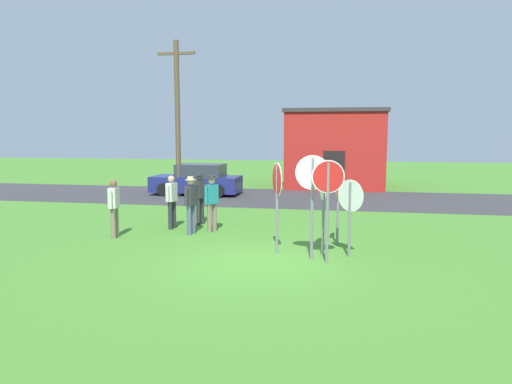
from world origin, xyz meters
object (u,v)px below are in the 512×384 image
(stop_sign_leaning_left, at_px, (277,191))
(person_in_blue, at_px, (172,199))
(utility_pole, at_px, (178,116))
(stop_sign_tallest, at_px, (324,193))
(stop_sign_rear_left, at_px, (312,188))
(person_in_teal, at_px, (212,200))
(person_on_left, at_px, (114,205))
(person_in_dark_shirt, at_px, (200,195))
(stop_sign_leaning_right, at_px, (338,200))
(stop_sign_nearest, at_px, (350,205))
(person_near_signs, at_px, (191,202))
(parked_car_on_street, at_px, (197,181))
(stop_sign_rear_right, at_px, (328,193))

(stop_sign_leaning_left, relative_size, person_in_blue, 1.35)
(utility_pole, height_order, stop_sign_tallest, utility_pole)
(stop_sign_rear_left, bearing_deg, person_in_teal, 141.39)
(person_on_left, bearing_deg, person_in_teal, 26.47)
(person_in_teal, relative_size, person_in_blue, 1.03)
(person_in_teal, xyz_separation_m, person_in_dark_shirt, (-0.71, 1.06, 0.00))
(utility_pole, height_order, person_on_left, utility_pole)
(person_on_left, distance_m, person_in_dark_shirt, 2.97)
(utility_pole, bearing_deg, stop_sign_leaning_right, -48.36)
(stop_sign_nearest, bearing_deg, stop_sign_leaning_left, 179.05)
(utility_pole, relative_size, person_in_blue, 4.30)
(person_near_signs, height_order, person_in_dark_shirt, same)
(stop_sign_leaning_left, bearing_deg, person_near_signs, 148.86)
(parked_car_on_street, xyz_separation_m, person_in_teal, (3.07, -8.21, 0.30))
(utility_pole, bearing_deg, stop_sign_leaning_left, -57.86)
(stop_sign_tallest, height_order, stop_sign_nearest, stop_sign_tallest)
(stop_sign_rear_right, relative_size, stop_sign_nearest, 1.26)
(stop_sign_rear_left, bearing_deg, stop_sign_rear_right, -35.75)
(stop_sign_rear_left, height_order, person_in_teal, stop_sign_rear_left)
(stop_sign_leaning_right, relative_size, person_in_dark_shirt, 1.07)
(stop_sign_rear_right, height_order, person_in_blue, stop_sign_rear_right)
(stop_sign_rear_right, height_order, stop_sign_nearest, stop_sign_rear_right)
(parked_car_on_street, relative_size, person_on_left, 2.55)
(person_in_blue, bearing_deg, person_on_left, -128.06)
(utility_pole, bearing_deg, person_in_dark_shirt, -64.63)
(person_near_signs, bearing_deg, person_in_dark_shirt, 97.07)
(person_in_dark_shirt, bearing_deg, stop_sign_nearest, -33.82)
(stop_sign_nearest, relative_size, person_in_blue, 1.13)
(stop_sign_rear_left, height_order, person_on_left, stop_sign_rear_left)
(person_on_left, bearing_deg, person_near_signs, 22.65)
(stop_sign_leaning_right, xyz_separation_m, person_near_signs, (-4.32, 0.54, -0.25))
(parked_car_on_street, relative_size, person_in_teal, 2.48)
(parked_car_on_street, relative_size, stop_sign_leaning_right, 2.31)
(stop_sign_leaning_right, bearing_deg, stop_sign_nearest, -75.85)
(stop_sign_rear_left, relative_size, person_on_left, 1.48)
(parked_car_on_street, distance_m, person_in_teal, 8.78)
(stop_sign_leaning_left, bearing_deg, person_in_teal, 137.21)
(person_near_signs, bearing_deg, stop_sign_leaning_left, -31.14)
(person_near_signs, xyz_separation_m, person_in_blue, (-0.85, 0.66, -0.03))
(stop_sign_rear_left, bearing_deg, utility_pole, 124.64)
(stop_sign_rear_right, xyz_separation_m, person_on_left, (-6.12, 1.55, -0.70))
(stop_sign_nearest, xyz_separation_m, person_near_signs, (-4.62, 1.73, -0.31))
(stop_sign_nearest, relative_size, person_in_teal, 1.10)
(stop_sign_nearest, height_order, person_on_left, stop_sign_nearest)
(person_in_dark_shirt, bearing_deg, person_near_signs, -82.93)
(utility_pole, xyz_separation_m, stop_sign_leaning_left, (6.09, -9.69, -2.24))
(stop_sign_leaning_left, relative_size, person_in_teal, 1.32)
(person_near_signs, bearing_deg, person_on_left, -157.35)
(stop_sign_leaning_left, distance_m, person_near_signs, 3.35)
(stop_sign_tallest, height_order, person_on_left, stop_sign_tallest)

